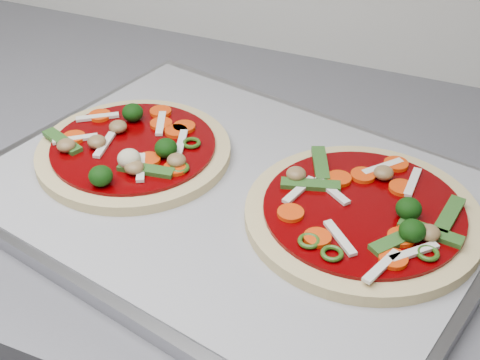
% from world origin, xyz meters
% --- Properties ---
extents(countertop, '(3.60, 0.60, 0.04)m').
position_xyz_m(countertop, '(0.00, 1.30, 0.88)').
color(countertop, '#5B5B62').
rests_on(countertop, base_cabinet).
extents(baking_tray, '(0.58, 0.48, 0.02)m').
position_xyz_m(baking_tray, '(-0.10, 1.24, 0.91)').
color(baking_tray, '#939398').
rests_on(baking_tray, countertop).
extents(parchment, '(0.55, 0.45, 0.00)m').
position_xyz_m(parchment, '(-0.10, 1.24, 0.92)').
color(parchment, '#96969C').
rests_on(parchment, baking_tray).
extents(pizza_left, '(0.25, 0.25, 0.04)m').
position_xyz_m(pizza_left, '(-0.23, 1.25, 0.93)').
color(pizza_left, tan).
rests_on(pizza_left, parchment).
extents(pizza_right, '(0.31, 0.31, 0.04)m').
position_xyz_m(pizza_right, '(0.03, 1.24, 0.93)').
color(pizza_right, tan).
rests_on(pizza_right, parchment).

